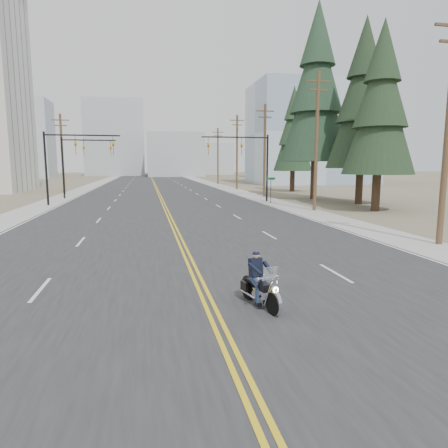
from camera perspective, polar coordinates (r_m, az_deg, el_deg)
ground_plane at (r=9.93m, az=-0.62°, el=-14.74°), size 400.00×400.00×0.00m
road at (r=79.09m, az=-9.86°, el=5.54°), size 20.00×200.00×0.01m
sidewalk_left at (r=79.69m, az=-18.19°, el=5.27°), size 3.00×200.00×0.01m
sidewalk_right at (r=80.16m, az=-1.58°, el=5.70°), size 3.00×200.00×0.01m
traffic_mast_left at (r=41.64m, az=-21.46°, el=9.32°), size 7.10×0.26×7.00m
traffic_mast_right at (r=42.34m, az=3.56°, el=9.86°), size 7.10×0.26×7.00m
traffic_mast_far at (r=49.58m, az=-20.18°, el=9.09°), size 6.10×0.26×7.00m
street_sign at (r=40.97m, az=6.71°, el=5.49°), size 0.90×0.06×2.62m
utility_pole_a at (r=22.17m, az=29.39°, el=12.12°), size 2.20×0.30×11.00m
utility_pole_b at (r=35.03m, az=13.09°, el=11.67°), size 2.20×0.30×11.50m
utility_pole_c at (r=49.09m, az=5.83°, el=10.58°), size 2.20×0.30×11.00m
utility_pole_d at (r=63.61m, az=1.87°, el=10.36°), size 2.20×0.30×11.50m
utility_pole_e at (r=80.26m, az=-0.88°, el=9.80°), size 2.20×0.30×11.00m
utility_pole_left at (r=58.02m, az=-22.11°, el=9.43°), size 2.20×0.30×10.50m
glass_building at (r=86.06m, az=12.31°, el=12.37°), size 24.00×16.00×20.00m
haze_bldg_a at (r=128.58m, az=-26.54°, el=10.78°), size 14.00×12.00×22.00m
haze_bldg_b at (r=134.36m, az=-7.00°, el=9.76°), size 18.00×14.00×14.00m
haze_bldg_c at (r=126.16m, az=8.41°, el=10.72°), size 16.00×12.00×18.00m
haze_bldg_d at (r=149.61m, az=-15.29°, el=11.69°), size 20.00×15.00×26.00m
haze_bldg_e at (r=161.21m, az=-1.52°, el=9.24°), size 14.00×14.00×12.00m
motorcyclist at (r=11.12m, az=5.23°, el=-8.02°), size 1.27×2.10×1.53m
conifer_near at (r=36.49m, az=21.51°, el=15.82°), size 5.88×5.88×15.55m
conifer_mid at (r=42.42m, az=19.31°, el=16.60°), size 6.69×6.69×17.83m
conifer_tall at (r=47.26m, az=13.09°, el=18.48°), size 7.70×7.70×21.38m
conifer_far at (r=59.65m, az=9.90°, el=12.89°), size 5.60×5.60×15.01m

